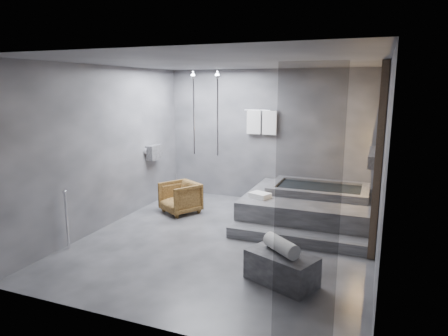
% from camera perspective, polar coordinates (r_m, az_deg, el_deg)
% --- Properties ---
extents(room, '(5.00, 5.04, 2.82)m').
position_cam_1_polar(room, '(6.24, 4.68, 4.96)').
color(room, '#323335').
rests_on(room, ground).
extents(tub_deck, '(2.20, 2.00, 0.50)m').
position_cam_1_polar(tub_deck, '(7.56, 11.94, -5.55)').
color(tub_deck, '#38383B').
rests_on(tub_deck, ground).
extents(tub_step, '(2.20, 0.36, 0.18)m').
position_cam_1_polar(tub_step, '(6.52, 10.11, -9.82)').
color(tub_step, '#38383B').
rests_on(tub_step, ground).
extents(concrete_bench, '(0.99, 0.78, 0.39)m').
position_cam_1_polar(concrete_bench, '(5.25, 8.21, -13.98)').
color(concrete_bench, '#2D2D2F').
rests_on(concrete_bench, ground).
extents(driftwood_chair, '(0.90, 0.91, 0.61)m').
position_cam_1_polar(driftwood_chair, '(7.89, -6.27, -4.22)').
color(driftwood_chair, '#422910').
rests_on(driftwood_chair, ground).
extents(rolled_towel, '(0.53, 0.49, 0.19)m').
position_cam_1_polar(rolled_towel, '(5.16, 8.17, -10.91)').
color(rolled_towel, white).
rests_on(rolled_towel, concrete_bench).
extents(deck_towel, '(0.41, 0.36, 0.09)m').
position_cam_1_polar(deck_towel, '(7.14, 5.16, -3.90)').
color(deck_towel, white).
rests_on(deck_towel, tub_deck).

